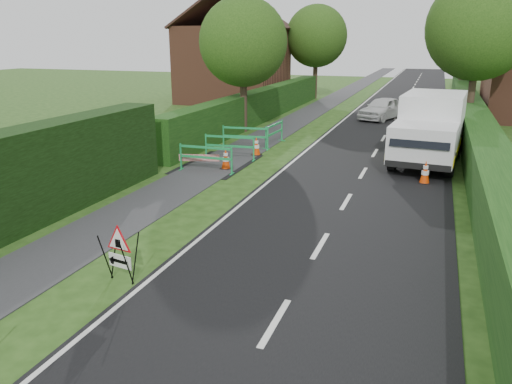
# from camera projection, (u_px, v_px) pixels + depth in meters

# --- Properties ---
(ground) EXTENTS (120.00, 120.00, 0.00)m
(ground) POSITION_uv_depth(u_px,v_px,m) (116.00, 327.00, 8.42)
(ground) COLOR #214112
(ground) RESTS_ON ground
(road_surface) EXTENTS (6.00, 90.00, 0.02)m
(road_surface) POSITION_uv_depth(u_px,v_px,m) (406.00, 100.00, 39.11)
(road_surface) COLOR black
(road_surface) RESTS_ON ground
(footpath) EXTENTS (2.00, 90.00, 0.02)m
(footpath) POSITION_uv_depth(u_px,v_px,m) (336.00, 98.00, 40.88)
(footpath) COLOR #2D2D30
(footpath) RESTS_ON ground
(hedge_west_far) EXTENTS (1.00, 24.00, 1.80)m
(hedge_west_far) POSITION_uv_depth(u_px,v_px,m) (262.00, 120.00, 29.83)
(hedge_west_far) COLOR #14380F
(hedge_west_far) RESTS_ON ground
(hedge_east) EXTENTS (1.20, 50.00, 1.50)m
(hedge_east) POSITION_uv_depth(u_px,v_px,m) (476.00, 156.00, 20.73)
(hedge_east) COLOR #14380F
(hedge_east) RESTS_ON ground
(house_west) EXTENTS (7.50, 7.40, 7.88)m
(house_west) POSITION_uv_depth(u_px,v_px,m) (234.00, 63.00, 37.78)
(house_west) COLOR brown
(house_west) RESTS_ON ground
(tree_nw) EXTENTS (4.40, 4.40, 6.70)m
(tree_nw) POSITION_uv_depth(u_px,v_px,m) (243.00, 42.00, 24.78)
(tree_nw) COLOR #2D2116
(tree_nw) RESTS_ON ground
(tree_ne) EXTENTS (5.20, 5.20, 7.79)m
(tree_ne) POSITION_uv_depth(u_px,v_px,m) (480.00, 28.00, 24.64)
(tree_ne) COLOR #2D2116
(tree_ne) RESTS_ON ground
(tree_fw) EXTENTS (4.80, 4.80, 7.24)m
(tree_fw) POSITION_uv_depth(u_px,v_px,m) (316.00, 36.00, 39.07)
(tree_fw) COLOR #2D2116
(tree_fw) RESTS_ON ground
(tree_fe) EXTENTS (4.20, 4.20, 6.33)m
(tree_fe) POSITION_uv_depth(u_px,v_px,m) (464.00, 44.00, 39.31)
(tree_fe) COLOR #2D2116
(tree_fe) RESTS_ON ground
(triangle_sign) EXTENTS (0.80, 0.80, 1.02)m
(triangle_sign) POSITION_uv_depth(u_px,v_px,m) (118.00, 249.00, 9.76)
(triangle_sign) COLOR black
(triangle_sign) RESTS_ON ground
(works_van) EXTENTS (2.73, 5.89, 2.60)m
(works_van) POSITION_uv_depth(u_px,v_px,m) (430.00, 127.00, 19.26)
(works_van) COLOR silver
(works_van) RESTS_ON ground
(traffic_cone_0) EXTENTS (0.38, 0.38, 0.79)m
(traffic_cone_0) POSITION_uv_depth(u_px,v_px,m) (425.00, 172.00, 16.62)
(traffic_cone_0) COLOR black
(traffic_cone_0) RESTS_ON ground
(traffic_cone_1) EXTENTS (0.38, 0.38, 0.79)m
(traffic_cone_1) POSITION_uv_depth(u_px,v_px,m) (430.00, 159.00, 18.48)
(traffic_cone_1) COLOR black
(traffic_cone_1) RESTS_ON ground
(traffic_cone_2) EXTENTS (0.38, 0.38, 0.79)m
(traffic_cone_2) POSITION_uv_depth(u_px,v_px,m) (449.00, 145.00, 20.90)
(traffic_cone_2) COLOR black
(traffic_cone_2) RESTS_ON ground
(traffic_cone_3) EXTENTS (0.38, 0.38, 0.79)m
(traffic_cone_3) POSITION_uv_depth(u_px,v_px,m) (226.00, 159.00, 18.46)
(traffic_cone_3) COLOR black
(traffic_cone_3) RESTS_ON ground
(traffic_cone_4) EXTENTS (0.38, 0.38, 0.79)m
(traffic_cone_4) POSITION_uv_depth(u_px,v_px,m) (256.00, 146.00, 20.66)
(traffic_cone_4) COLOR black
(traffic_cone_4) RESTS_ON ground
(ped_barrier_0) EXTENTS (2.07, 0.39, 1.00)m
(ped_barrier_0) POSITION_uv_depth(u_px,v_px,m) (206.00, 155.00, 17.95)
(ped_barrier_0) COLOR #1B974B
(ped_barrier_0) RESTS_ON ground
(ped_barrier_1) EXTENTS (2.08, 0.53, 1.00)m
(ped_barrier_1) POSITION_uv_depth(u_px,v_px,m) (230.00, 144.00, 19.87)
(ped_barrier_1) COLOR #1B974B
(ped_barrier_1) RESTS_ON ground
(ped_barrier_2) EXTENTS (2.09, 0.58, 1.00)m
(ped_barrier_2) POSITION_uv_depth(u_px,v_px,m) (245.00, 135.00, 21.81)
(ped_barrier_2) COLOR #1B974B
(ped_barrier_2) RESTS_ON ground
(ped_barrier_3) EXTENTS (0.47, 2.08, 1.00)m
(ped_barrier_3) POSITION_uv_depth(u_px,v_px,m) (274.00, 131.00, 22.63)
(ped_barrier_3) COLOR #1B974B
(ped_barrier_3) RESTS_ON ground
(redwhite_plank) EXTENTS (1.45, 0.45, 0.25)m
(redwhite_plank) POSITION_uv_depth(u_px,v_px,m) (200.00, 170.00, 18.51)
(redwhite_plank) COLOR red
(redwhite_plank) RESTS_ON ground
(hatchback_car) EXTENTS (2.84, 4.17, 1.32)m
(hatchback_car) POSITION_uv_depth(u_px,v_px,m) (382.00, 108.00, 29.82)
(hatchback_car) COLOR silver
(hatchback_car) RESTS_ON ground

